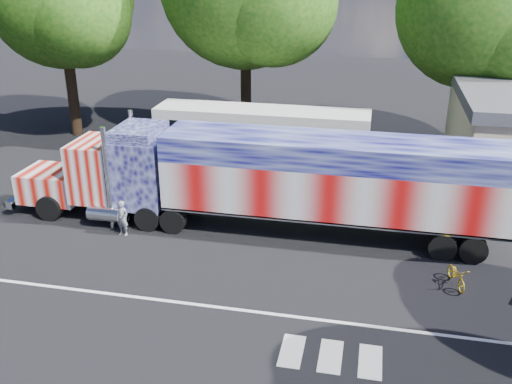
% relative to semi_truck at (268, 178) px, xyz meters
% --- Properties ---
extents(ground, '(100.00, 100.00, 0.00)m').
position_rel_semi_truck_xyz_m(ground, '(-0.46, -3.38, -2.42)').
color(ground, black).
extents(lane_markings, '(30.00, 2.67, 0.01)m').
position_rel_semi_truck_xyz_m(lane_markings, '(1.25, -7.15, -2.42)').
color(lane_markings, silver).
rests_on(lane_markings, ground).
extents(semi_truck, '(22.10, 3.49, 4.71)m').
position_rel_semi_truck_xyz_m(semi_truck, '(0.00, 0.00, 0.00)').
color(semi_truck, black).
rests_on(semi_truck, ground).
extents(coach_bus, '(11.90, 2.77, 3.46)m').
position_rel_semi_truck_xyz_m(coach_bus, '(-1.84, 7.56, -0.63)').
color(coach_bus, silver).
rests_on(coach_bus, ground).
extents(woman, '(0.63, 0.48, 1.58)m').
position_rel_semi_truck_xyz_m(woman, '(-6.07, -1.88, -1.64)').
color(woman, slate).
rests_on(woman, ground).
extents(bicycle, '(0.94, 1.66, 0.83)m').
position_rel_semi_truck_xyz_m(bicycle, '(7.71, -3.13, -2.01)').
color(bicycle, gold).
rests_on(bicycle, ground).
extents(tree_ne_a, '(9.61, 9.15, 13.03)m').
position_rel_semi_truck_xyz_m(tree_ne_a, '(9.67, 13.36, 5.98)').
color(tree_ne_a, black).
rests_on(tree_ne_a, ground).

